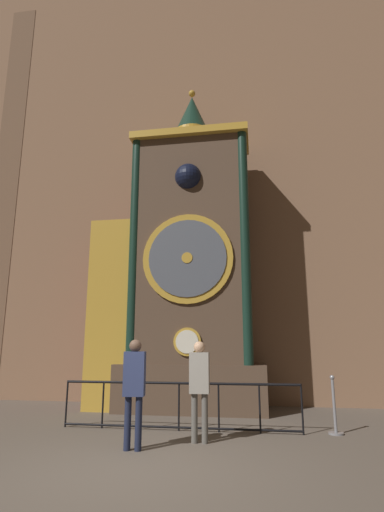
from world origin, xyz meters
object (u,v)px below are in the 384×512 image
Objects in this scene: visitor_near at (134,382)px; stanchion_post at (335,415)px; clock_tower at (180,269)px; visitor_far at (199,381)px.

stanchion_post is (3.40, 1.73, -0.68)m from visitor_near.
stanchion_post is (3.41, -2.20, -3.29)m from clock_tower.
visitor_near is 1.18m from visitor_far.
stanchion_post is at bearing -32.81° from clock_tower.
visitor_near is 1.61× the size of stanchion_post.
visitor_near is 1.01× the size of visitor_far.
visitor_far is at bearing -155.83° from stanchion_post.
visitor_near is at bearing -148.34° from visitor_far.
stanchion_post is at bearing 22.35° from visitor_far.
clock_tower is at bearing 82.85° from visitor_near.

